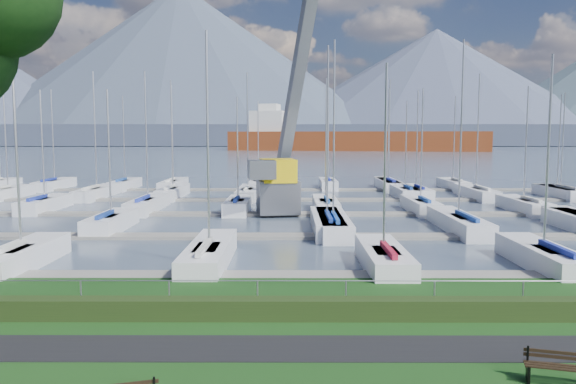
{
  "coord_description": "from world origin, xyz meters",
  "views": [
    {
      "loc": [
        0.1,
        -18.57,
        6.12
      ],
      "look_at": [
        0.0,
        12.0,
        3.0
      ],
      "focal_mm": 35.0,
      "sensor_mm": 36.0,
      "label": 1
    }
  ],
  "objects": [
    {
      "name": "fence",
      "position": [
        0.0,
        0.0,
        1.2
      ],
      "size": [
        80.0,
        0.04,
        0.04
      ],
      "primitive_type": "cylinder",
      "rotation": [
        0.0,
        1.57,
        0.0
      ],
      "color": "gray",
      "rests_on": "grass"
    },
    {
      "name": "crane",
      "position": [
        -0.39,
        27.25,
        5.33
      ],
      "size": [
        6.44,
        13.21,
        22.35
      ],
      "rotation": [
        0.0,
        0.0,
        0.15
      ],
      "color": "slate",
      "rests_on": "water"
    },
    {
      "name": "cargo_ship_mid",
      "position": [
        22.76,
        212.82,
        3.5
      ],
      "size": [
        105.56,
        39.09,
        21.5
      ],
      "rotation": [
        0.0,
        0.0,
        -0.21
      ],
      "color": "maroon",
      "rests_on": "water"
    },
    {
      "name": "foothill",
      "position": [
        0.0,
        330.0,
        6.0
      ],
      "size": [
        900.0,
        80.0,
        12.0
      ],
      "primitive_type": "cube",
      "color": "#3C4458",
      "rests_on": "water"
    },
    {
      "name": "water",
      "position": [
        0.0,
        260.0,
        -0.4
      ],
      "size": [
        800.0,
        540.0,
        0.2
      ],
      "primitive_type": "cube",
      "color": "#485669"
    },
    {
      "name": "mountains",
      "position": [
        7.35,
        404.62,
        46.68
      ],
      "size": [
        1190.0,
        360.0,
        115.0
      ],
      "color": "#424C60",
      "rests_on": "water"
    },
    {
      "name": "sailboat_fleet",
      "position": [
        1.02,
        29.57,
        5.44
      ],
      "size": [
        74.66,
        49.73,
        13.48
      ],
      "color": "#1E2A9A",
      "rests_on": "water"
    },
    {
      "name": "hedge",
      "position": [
        0.0,
        -0.4,
        0.35
      ],
      "size": [
        80.0,
        0.7,
        0.7
      ],
      "primitive_type": "cube",
      "color": "#213212",
      "rests_on": "grass"
    },
    {
      "name": "docks",
      "position": [
        0.0,
        26.0,
        -0.22
      ],
      "size": [
        90.0,
        41.6,
        0.25
      ],
      "color": "gray",
      "rests_on": "water"
    },
    {
      "name": "path",
      "position": [
        0.0,
        -3.0,
        0.01
      ],
      "size": [
        160.0,
        2.0,
        0.04
      ],
      "primitive_type": "cube",
      "color": "black",
      "rests_on": "grass"
    },
    {
      "name": "bench_right",
      "position": [
        6.82,
        -5.29,
        0.42
      ],
      "size": [
        1.85,
        0.89,
        0.85
      ],
      "rotation": [
        0.0,
        0.0,
        -0.27
      ],
      "color": "black",
      "rests_on": "grass"
    }
  ]
}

